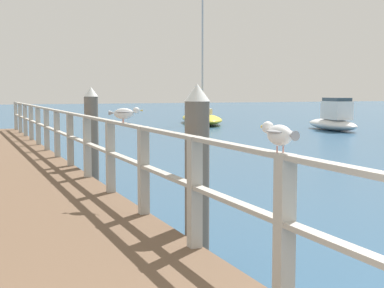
{
  "coord_description": "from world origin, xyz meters",
  "views": [
    {
      "loc": [
        -0.63,
        -0.92,
        1.91
      ],
      "look_at": [
        2.57,
        6.74,
        1.12
      ],
      "focal_mm": 52.6,
      "sensor_mm": 36.0,
      "label": 1
    }
  ],
  "objects_px": {
    "dock_piling_near": "(197,170)",
    "boat_5": "(201,117)",
    "boat_3": "(333,120)",
    "seagull_background": "(124,113)",
    "dock_piling_far": "(92,135)",
    "seagull_foreground": "(279,134)"
  },
  "relations": [
    {
      "from": "dock_piling_near",
      "to": "boat_5",
      "type": "distance_m",
      "value": 26.05
    },
    {
      "from": "dock_piling_near",
      "to": "boat_3",
      "type": "height_order",
      "value": "dock_piling_near"
    },
    {
      "from": "seagull_background",
      "to": "dock_piling_far",
      "type": "bearing_deg",
      "value": -155.06
    },
    {
      "from": "boat_3",
      "to": "seagull_background",
      "type": "bearing_deg",
      "value": 55.12
    },
    {
      "from": "dock_piling_near",
      "to": "dock_piling_far",
      "type": "bearing_deg",
      "value": 90.0
    },
    {
      "from": "dock_piling_near",
      "to": "boat_5",
      "type": "xyz_separation_m",
      "value": [
        10.48,
        23.84,
        -0.63
      ]
    },
    {
      "from": "boat_3",
      "to": "dock_piling_near",
      "type": "bearing_deg",
      "value": 58.92
    },
    {
      "from": "seagull_foreground",
      "to": "seagull_background",
      "type": "relative_size",
      "value": 1.1
    },
    {
      "from": "dock_piling_near",
      "to": "dock_piling_far",
      "type": "xyz_separation_m",
      "value": [
        0.0,
        5.43,
        0.0
      ]
    },
    {
      "from": "dock_piling_far",
      "to": "seagull_background",
      "type": "xyz_separation_m",
      "value": [
        -0.37,
        -3.76,
        0.6
      ]
    },
    {
      "from": "dock_piling_near",
      "to": "boat_5",
      "type": "relative_size",
      "value": 0.23
    },
    {
      "from": "dock_piling_far",
      "to": "boat_3",
      "type": "height_order",
      "value": "dock_piling_far"
    },
    {
      "from": "seagull_foreground",
      "to": "boat_3",
      "type": "distance_m",
      "value": 23.79
    },
    {
      "from": "dock_piling_near",
      "to": "boat_5",
      "type": "height_order",
      "value": "boat_5"
    },
    {
      "from": "dock_piling_far",
      "to": "seagull_foreground",
      "type": "distance_m",
      "value": 7.84
    },
    {
      "from": "seagull_foreground",
      "to": "boat_3",
      "type": "bearing_deg",
      "value": 53.65
    },
    {
      "from": "seagull_foreground",
      "to": "boat_3",
      "type": "relative_size",
      "value": 0.11
    },
    {
      "from": "seagull_foreground",
      "to": "boat_5",
      "type": "distance_m",
      "value": 28.4
    },
    {
      "from": "seagull_background",
      "to": "boat_3",
      "type": "xyz_separation_m",
      "value": [
        14.54,
        14.75,
        -1.08
      ]
    },
    {
      "from": "dock_piling_near",
      "to": "seagull_background",
      "type": "bearing_deg",
      "value": 102.58
    },
    {
      "from": "dock_piling_far",
      "to": "seagull_foreground",
      "type": "height_order",
      "value": "dock_piling_far"
    },
    {
      "from": "seagull_background",
      "to": "boat_3",
      "type": "bearing_deg",
      "value": 166.01
    }
  ]
}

